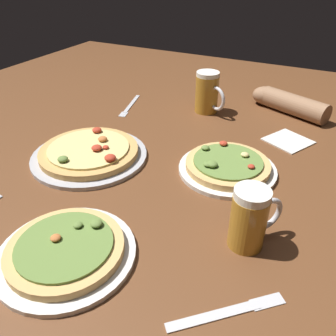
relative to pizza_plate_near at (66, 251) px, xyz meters
The scene contains 10 objects.
ground_plane 0.36m from the pizza_plate_near, 82.57° to the left, with size 2.40×2.40×0.03m, color brown.
pizza_plate_near is the anchor object (origin of this frame).
pizza_plate_far 0.48m from the pizza_plate_near, 67.35° to the left, with size 0.27×0.27×0.05m.
pizza_plate_side 0.39m from the pizza_plate_near, 121.07° to the left, with size 0.34×0.34×0.05m.
beer_mug_dark 0.37m from the pizza_plate_near, 32.76° to the left, with size 0.09×0.11×0.14m.
beer_mug_amber 0.81m from the pizza_plate_near, 91.21° to the left, with size 0.13×0.10×0.15m.
napkin_folded 0.77m from the pizza_plate_near, 66.44° to the left, with size 0.12×0.12×0.01m, color silver.
fork_left 0.78m from the pizza_plate_near, 112.97° to the left, with size 0.08×0.22×0.01m.
knife_spare 0.33m from the pizza_plate_near, ahead, with size 0.17×0.16×0.01m.
diner_arm 0.97m from the pizza_plate_near, 75.32° to the left, with size 0.30×0.17×0.07m.
Camera 1 is at (0.35, -0.69, 0.52)m, focal length 36.44 mm.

